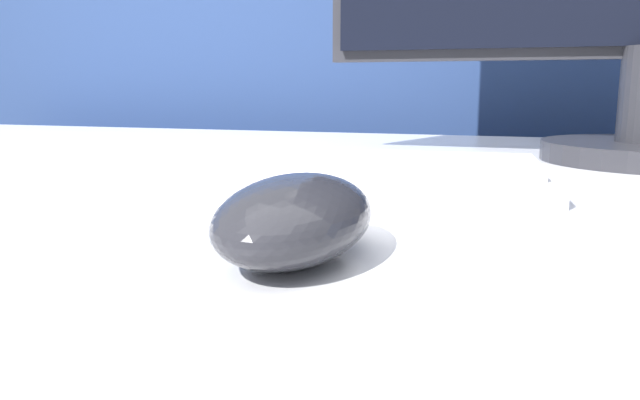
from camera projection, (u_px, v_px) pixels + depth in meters
partition_panel at (512, 189)px, 1.09m from camera, size 5.00×0.03×1.20m
computer_mouse_near at (296, 217)px, 0.27m from camera, size 0.07×0.12×0.04m
keyboard at (273, 171)px, 0.48m from camera, size 0.42×0.15×0.02m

